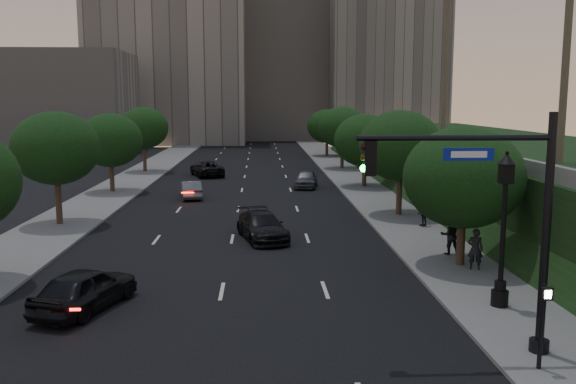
{
  "coord_description": "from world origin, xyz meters",
  "views": [
    {
      "loc": [
        1.51,
        -17.73,
        7.29
      ],
      "look_at": [
        2.64,
        6.88,
        3.6
      ],
      "focal_mm": 38.0,
      "sensor_mm": 36.0,
      "label": 1
    }
  ],
  "objects_px": {
    "sedan_far_left": "(207,169)",
    "sedan_near_left": "(85,289)",
    "sedan_far_right": "(306,179)",
    "sedan_mid_left": "(191,190)",
    "sedan_near_right": "(262,226)",
    "pedestrian_c": "(424,213)",
    "traffic_signal_mast": "(508,232)",
    "pedestrian_a": "(475,249)",
    "street_lamp": "(503,237)",
    "pedestrian_b": "(450,235)"
  },
  "relations": [
    {
      "from": "sedan_near_left",
      "to": "sedan_far_left",
      "type": "bearing_deg",
      "value": -71.89
    },
    {
      "from": "street_lamp",
      "to": "pedestrian_a",
      "type": "height_order",
      "value": "street_lamp"
    },
    {
      "from": "traffic_signal_mast",
      "to": "sedan_near_right",
      "type": "xyz_separation_m",
      "value": [
        -6.81,
        15.34,
        -2.95
      ]
    },
    {
      "from": "sedan_mid_left",
      "to": "pedestrian_b",
      "type": "relative_size",
      "value": 2.19
    },
    {
      "from": "sedan_far_left",
      "to": "street_lamp",
      "type": "bearing_deg",
      "value": 90.88
    },
    {
      "from": "pedestrian_c",
      "to": "street_lamp",
      "type": "bearing_deg",
      "value": 52.81
    },
    {
      "from": "traffic_signal_mast",
      "to": "pedestrian_c",
      "type": "bearing_deg",
      "value": 81.95
    },
    {
      "from": "street_lamp",
      "to": "sedan_far_right",
      "type": "bearing_deg",
      "value": 98.35
    },
    {
      "from": "traffic_signal_mast",
      "to": "pedestrian_a",
      "type": "height_order",
      "value": "traffic_signal_mast"
    },
    {
      "from": "sedan_mid_left",
      "to": "sedan_near_right",
      "type": "xyz_separation_m",
      "value": [
        5.31,
        -14.08,
        0.05
      ]
    },
    {
      "from": "traffic_signal_mast",
      "to": "sedan_mid_left",
      "type": "distance_m",
      "value": 31.96
    },
    {
      "from": "pedestrian_b",
      "to": "sedan_near_left",
      "type": "bearing_deg",
      "value": 24.14
    },
    {
      "from": "sedan_near_left",
      "to": "pedestrian_b",
      "type": "height_order",
      "value": "pedestrian_b"
    },
    {
      "from": "sedan_far_left",
      "to": "pedestrian_b",
      "type": "height_order",
      "value": "pedestrian_b"
    },
    {
      "from": "sedan_far_left",
      "to": "pedestrian_c",
      "type": "xyz_separation_m",
      "value": [
        14.61,
        -25.38,
        0.17
      ]
    },
    {
      "from": "sedan_near_left",
      "to": "street_lamp",
      "type": "bearing_deg",
      "value": -163.01
    },
    {
      "from": "traffic_signal_mast",
      "to": "sedan_near_right",
      "type": "distance_m",
      "value": 17.04
    },
    {
      "from": "street_lamp",
      "to": "sedan_near_right",
      "type": "xyz_separation_m",
      "value": [
        -8.31,
        11.39,
        -1.91
      ]
    },
    {
      "from": "sedan_near_right",
      "to": "pedestrian_b",
      "type": "relative_size",
      "value": 2.69
    },
    {
      "from": "traffic_signal_mast",
      "to": "sedan_near_left",
      "type": "relative_size",
      "value": 1.54
    },
    {
      "from": "sedan_far_right",
      "to": "pedestrian_c",
      "type": "bearing_deg",
      "value": -62.66
    },
    {
      "from": "sedan_near_left",
      "to": "sedan_near_right",
      "type": "xyz_separation_m",
      "value": [
        6.25,
        10.75,
        -0.05
      ]
    },
    {
      "from": "sedan_near_left",
      "to": "sedan_far_right",
      "type": "xyz_separation_m",
      "value": [
        10.04,
        30.12,
        -0.02
      ]
    },
    {
      "from": "sedan_far_right",
      "to": "pedestrian_b",
      "type": "height_order",
      "value": "pedestrian_b"
    },
    {
      "from": "sedan_mid_left",
      "to": "pedestrian_c",
      "type": "relative_size",
      "value": 2.64
    },
    {
      "from": "sedan_far_right",
      "to": "pedestrian_b",
      "type": "bearing_deg",
      "value": -68.62
    },
    {
      "from": "sedan_near_left",
      "to": "pedestrian_b",
      "type": "distance_m",
      "value": 16.44
    },
    {
      "from": "sedan_far_left",
      "to": "sedan_near_right",
      "type": "xyz_separation_m",
      "value": [
        5.3,
        -27.73,
        -0.02
      ]
    },
    {
      "from": "sedan_far_left",
      "to": "sedan_far_right",
      "type": "distance_m",
      "value": 12.35
    },
    {
      "from": "street_lamp",
      "to": "sedan_far_left",
      "type": "relative_size",
      "value": 1.05
    },
    {
      "from": "pedestrian_a",
      "to": "pedestrian_b",
      "type": "relative_size",
      "value": 0.97
    },
    {
      "from": "pedestrian_a",
      "to": "pedestrian_c",
      "type": "distance_m",
      "value": 9.13
    },
    {
      "from": "pedestrian_b",
      "to": "sedan_mid_left",
      "type": "bearing_deg",
      "value": -51.88
    },
    {
      "from": "sedan_near_left",
      "to": "pedestrian_a",
      "type": "relative_size",
      "value": 2.53
    },
    {
      "from": "traffic_signal_mast",
      "to": "pedestrian_a",
      "type": "distance_m",
      "value": 9.24
    },
    {
      "from": "sedan_far_left",
      "to": "sedan_near_left",
      "type": "bearing_deg",
      "value": 70.29
    },
    {
      "from": "street_lamp",
      "to": "sedan_mid_left",
      "type": "height_order",
      "value": "street_lamp"
    },
    {
      "from": "pedestrian_c",
      "to": "sedan_mid_left",
      "type": "bearing_deg",
      "value": -71.72
    },
    {
      "from": "sedan_mid_left",
      "to": "traffic_signal_mast",
      "type": "bearing_deg",
      "value": 102.45
    },
    {
      "from": "sedan_mid_left",
      "to": "sedan_near_right",
      "type": "relative_size",
      "value": 0.82
    },
    {
      "from": "sedan_far_left",
      "to": "sedan_far_right",
      "type": "xyz_separation_m",
      "value": [
        9.09,
        -8.36,
        0.01
      ]
    },
    {
      "from": "pedestrian_b",
      "to": "pedestrian_c",
      "type": "height_order",
      "value": "pedestrian_b"
    },
    {
      "from": "street_lamp",
      "to": "sedan_far_left",
      "type": "xyz_separation_m",
      "value": [
        -13.6,
        39.12,
        -1.89
      ]
    },
    {
      "from": "sedan_far_right",
      "to": "pedestrian_b",
      "type": "distance_m",
      "value": 24.01
    },
    {
      "from": "sedan_far_left",
      "to": "pedestrian_a",
      "type": "distance_m",
      "value": 37.36
    },
    {
      "from": "pedestrian_c",
      "to": "sedan_near_left",
      "type": "bearing_deg",
      "value": 7.09
    },
    {
      "from": "sedan_far_left",
      "to": "pedestrian_b",
      "type": "xyz_separation_m",
      "value": [
        14.09,
        -31.84,
        0.33
      ]
    },
    {
      "from": "traffic_signal_mast",
      "to": "sedan_mid_left",
      "type": "xyz_separation_m",
      "value": [
        -12.13,
        29.42,
        -3.0
      ]
    },
    {
      "from": "sedan_near_right",
      "to": "sedan_far_right",
      "type": "height_order",
      "value": "sedan_far_right"
    },
    {
      "from": "traffic_signal_mast",
      "to": "pedestrian_a",
      "type": "relative_size",
      "value": 3.9
    }
  ]
}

